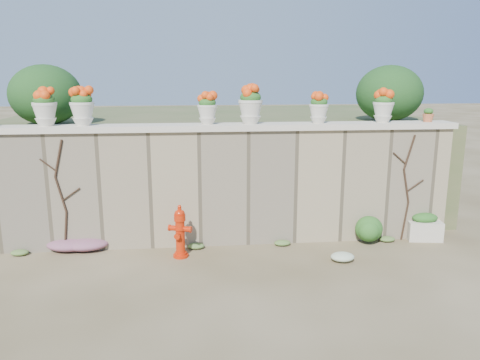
{
  "coord_description": "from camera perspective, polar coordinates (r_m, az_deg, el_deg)",
  "views": [
    {
      "loc": [
        -0.53,
        -6.08,
        2.92
      ],
      "look_at": [
        0.25,
        1.4,
        1.22
      ],
      "focal_mm": 35.0,
      "sensor_mm": 36.0,
      "label": 1
    }
  ],
  "objects": [
    {
      "name": "green_shrub",
      "position": [
        8.48,
        15.51,
        -5.7
      ],
      "size": [
        0.64,
        0.57,
        0.61
      ],
      "primitive_type": "ellipsoid",
      "color": "#1E5119",
      "rests_on": "ground"
    },
    {
      "name": "vine_right",
      "position": [
        8.75,
        19.68,
        -0.73
      ],
      "size": [
        0.6,
        0.04,
        1.91
      ],
      "color": "black",
      "rests_on": "ground"
    },
    {
      "name": "urn_pot_2",
      "position": [
        7.91,
        -4.0,
        8.66
      ],
      "size": [
        0.33,
        0.33,
        0.52
      ],
      "color": "beige",
      "rests_on": "wall_cap"
    },
    {
      "name": "urn_pot_0",
      "position": [
        8.24,
        -22.71,
        8.18
      ],
      "size": [
        0.39,
        0.39,
        0.61
      ],
      "color": "beige",
      "rests_on": "wall_cap"
    },
    {
      "name": "planter_box",
      "position": [
        9.09,
        21.53,
        -5.38
      ],
      "size": [
        0.64,
        0.44,
        0.5
      ],
      "rotation": [
        0.0,
        0.0,
        -0.16
      ],
      "color": "beige",
      "rests_on": "ground"
    },
    {
      "name": "fire_hydrant",
      "position": [
        7.67,
        -7.32,
        -6.22
      ],
      "size": [
        0.38,
        0.27,
        0.87
      ],
      "rotation": [
        0.0,
        0.0,
        -0.34
      ],
      "color": "red",
      "rests_on": "ground"
    },
    {
      "name": "raised_fill",
      "position": [
        11.26,
        -3.15,
        2.93
      ],
      "size": [
        9.0,
        6.0,
        2.0
      ],
      "primitive_type": "cube",
      "color": "#384C23",
      "rests_on": "ground"
    },
    {
      "name": "vine_left",
      "position": [
        8.19,
        -20.92,
        -1.72
      ],
      "size": [
        0.6,
        0.04,
        1.91
      ],
      "color": "black",
      "rests_on": "ground"
    },
    {
      "name": "stone_wall",
      "position": [
        8.13,
        -2.02,
        -0.9
      ],
      "size": [
        8.0,
        0.4,
        2.0
      ],
      "primitive_type": "cube",
      "color": "gray",
      "rests_on": "ground"
    },
    {
      "name": "urn_pot_4",
      "position": [
        8.2,
        9.59,
        8.65
      ],
      "size": [
        0.33,
        0.33,
        0.52
      ],
      "color": "beige",
      "rests_on": "wall_cap"
    },
    {
      "name": "ground",
      "position": [
        6.77,
        -0.88,
        -12.79
      ],
      "size": [
        80.0,
        80.0,
        0.0
      ],
      "primitive_type": "plane",
      "color": "#4D4026",
      "rests_on": "ground"
    },
    {
      "name": "back_shrub_right",
      "position": [
        9.9,
        17.74,
        10.03
      ],
      "size": [
        1.3,
        1.3,
        1.1
      ],
      "primitive_type": "ellipsoid",
      "color": "#143814",
      "rests_on": "raised_fill"
    },
    {
      "name": "terracotta_pot",
      "position": [
        8.94,
        21.96,
        7.28
      ],
      "size": [
        0.19,
        0.19,
        0.23
      ],
      "color": "#B55D37",
      "rests_on": "wall_cap"
    },
    {
      "name": "urn_pot_5",
      "position": [
        8.57,
        17.08,
        8.59
      ],
      "size": [
        0.36,
        0.36,
        0.56
      ],
      "color": "beige",
      "rests_on": "wall_cap"
    },
    {
      "name": "wall_cap",
      "position": [
        7.95,
        -2.08,
        6.47
      ],
      "size": [
        8.1,
        0.52,
        0.1
      ],
      "primitive_type": "cube",
      "color": "beige",
      "rests_on": "stone_wall"
    },
    {
      "name": "white_flowers",
      "position": [
        7.73,
        12.63,
        -9.03
      ],
      "size": [
        0.5,
        0.4,
        0.18
      ],
      "primitive_type": "ellipsoid",
      "color": "white",
      "rests_on": "ground"
    },
    {
      "name": "urn_pot_1",
      "position": [
        8.1,
        -18.69,
        8.44
      ],
      "size": [
        0.39,
        0.39,
        0.61
      ],
      "color": "beige",
      "rests_on": "wall_cap"
    },
    {
      "name": "urn_pot_3",
      "position": [
        7.96,
        1.29,
        9.15
      ],
      "size": [
        0.41,
        0.41,
        0.64
      ],
      "color": "beige",
      "rests_on": "wall_cap"
    },
    {
      "name": "magenta_clump",
      "position": [
        8.35,
        -18.92,
        -7.47
      ],
      "size": [
        0.98,
        0.65,
        0.26
      ],
      "primitive_type": "ellipsoid",
      "color": "#AC2287",
      "rests_on": "ground"
    },
    {
      "name": "back_shrub_left",
      "position": [
        9.48,
        -22.62,
        9.56
      ],
      "size": [
        1.3,
        1.3,
        1.1
      ],
      "primitive_type": "ellipsoid",
      "color": "#143814",
      "rests_on": "raised_fill"
    }
  ]
}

